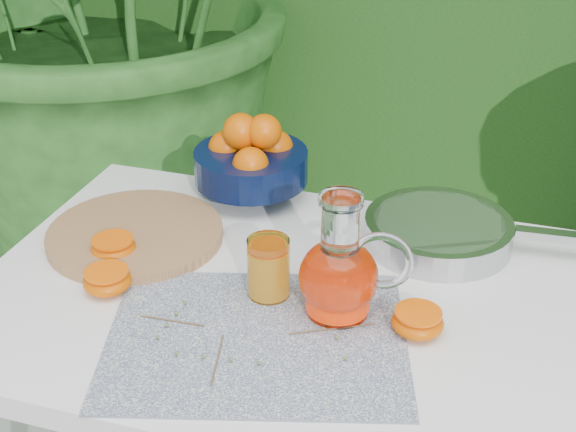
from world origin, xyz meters
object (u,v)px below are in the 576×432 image
(juice_pitcher, at_px, (340,273))
(saute_pan, at_px, (441,230))
(cutting_board, at_px, (135,234))
(fruit_bowl, at_px, (251,159))
(white_table, at_px, (284,333))

(juice_pitcher, xyz_separation_m, saute_pan, (0.12, 0.26, -0.05))
(cutting_board, distance_m, saute_pan, 0.54)
(fruit_bowl, bearing_deg, cutting_board, -122.24)
(white_table, distance_m, fruit_bowl, 0.38)
(cutting_board, relative_size, saute_pan, 0.68)
(juice_pitcher, bearing_deg, white_table, 163.22)
(white_table, height_order, juice_pitcher, juice_pitcher)
(cutting_board, relative_size, fruit_bowl, 1.11)
(fruit_bowl, height_order, saute_pan, fruit_bowl)
(white_table, bearing_deg, cutting_board, 165.52)
(white_table, height_order, cutting_board, cutting_board)
(fruit_bowl, distance_m, saute_pan, 0.39)
(fruit_bowl, bearing_deg, juice_pitcher, -51.78)
(cutting_board, xyz_separation_m, juice_pitcher, (0.40, -0.11, 0.06))
(juice_pitcher, bearing_deg, fruit_bowl, 128.22)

